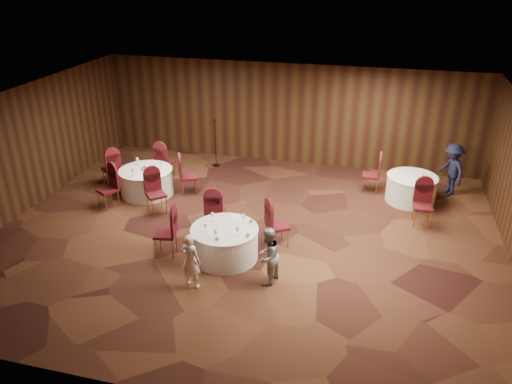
% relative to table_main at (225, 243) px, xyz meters
% --- Properties ---
extents(ground, '(12.00, 12.00, 0.00)m').
position_rel_table_main_xyz_m(ground, '(0.20, 1.05, -0.38)').
color(ground, black).
rests_on(ground, ground).
extents(room_shell, '(12.00, 12.00, 12.00)m').
position_rel_table_main_xyz_m(room_shell, '(0.20, 1.05, 1.59)').
color(room_shell, silver).
rests_on(room_shell, ground).
extents(table_main, '(1.50, 1.50, 0.74)m').
position_rel_table_main_xyz_m(table_main, '(0.00, 0.00, 0.00)').
color(table_main, white).
rests_on(table_main, ground).
extents(table_left, '(1.49, 1.49, 0.74)m').
position_rel_table_main_xyz_m(table_left, '(-3.15, 2.61, 0.00)').
color(table_left, white).
rests_on(table_left, ground).
extents(table_right, '(1.36, 1.36, 0.74)m').
position_rel_table_main_xyz_m(table_right, '(4.08, 4.00, -0.00)').
color(table_right, white).
rests_on(table_right, ground).
extents(chairs_main, '(3.04, 1.90, 1.00)m').
position_rel_table_main_xyz_m(chairs_main, '(-0.32, 0.61, 0.12)').
color(chairs_main, '#3A0B12').
rests_on(chairs_main, ground).
extents(chairs_left, '(3.13, 2.86, 1.00)m').
position_rel_table_main_xyz_m(chairs_left, '(-3.16, 2.61, 0.12)').
color(chairs_left, '#3A0B12').
rests_on(chairs_left, ground).
extents(chairs_right, '(1.89, 2.22, 1.00)m').
position_rel_table_main_xyz_m(chairs_right, '(3.64, 3.54, 0.12)').
color(chairs_right, '#3A0B12').
rests_on(chairs_right, ground).
extents(tabletop_main, '(1.06, 1.08, 0.22)m').
position_rel_table_main_xyz_m(tabletop_main, '(0.16, -0.08, 0.47)').
color(tabletop_main, silver).
rests_on(tabletop_main, table_main).
extents(tabletop_left, '(0.83, 0.84, 0.22)m').
position_rel_table_main_xyz_m(tabletop_left, '(-3.16, 2.61, 0.45)').
color(tabletop_left, silver).
rests_on(tabletop_left, table_left).
extents(tabletop_right, '(0.08, 0.08, 0.22)m').
position_rel_table_main_xyz_m(tabletop_right, '(4.29, 3.76, 0.52)').
color(tabletop_right, silver).
rests_on(tabletop_right, table_right).
extents(mic_stand, '(0.24, 0.24, 1.53)m').
position_rel_table_main_xyz_m(mic_stand, '(-1.93, 5.11, 0.07)').
color(mic_stand, black).
rests_on(mic_stand, ground).
extents(woman_a, '(0.49, 0.38, 1.21)m').
position_rel_table_main_xyz_m(woman_a, '(-0.33, -1.19, 0.23)').
color(woman_a, white).
rests_on(woman_a, ground).
extents(woman_b, '(0.61, 0.71, 1.26)m').
position_rel_table_main_xyz_m(woman_b, '(1.14, -0.69, 0.26)').
color(woman_b, '#A6A6AA').
rests_on(woman_b, ground).
extents(man_c, '(0.95, 1.12, 1.50)m').
position_rel_table_main_xyz_m(man_c, '(5.14, 4.76, 0.37)').
color(man_c, black).
rests_on(man_c, ground).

